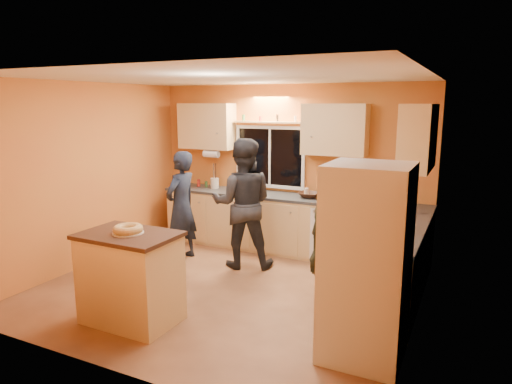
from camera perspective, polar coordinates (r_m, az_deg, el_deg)
The scene contains 14 objects.
ground at distance 5.90m, azimuth -3.64°, elevation -11.98°, with size 4.50×4.50×0.00m, color brown.
room_shell at distance 5.78m, azimuth -0.79°, elevation 4.20°, with size 4.54×4.04×2.61m.
back_counter at distance 7.20m, azimuth 3.10°, elevation -3.90°, with size 4.23×0.62×0.90m.
right_counter at distance 5.59m, azimuth 16.91°, elevation -8.85°, with size 0.62×1.84×0.90m.
refrigerator at distance 4.24m, azimuth 13.58°, elevation -8.68°, with size 0.72×0.70×1.80m, color silver.
island at distance 5.09m, azimuth -15.40°, elevation -10.21°, with size 1.01×0.69×0.98m.
bundt_pastry at distance 4.93m, azimuth -15.71°, elevation -4.49°, with size 0.31×0.31×0.09m, color tan.
person_left at distance 6.81m, azimuth -9.31°, elevation -1.75°, with size 0.59×0.39×1.63m, color black.
person_center at distance 6.43m, azimuth -1.68°, elevation -1.44°, with size 0.89×0.69×1.83m, color black.
person_right at distance 4.55m, azimuth 9.35°, elevation -7.50°, with size 1.02×0.43×1.75m, color #353924.
mixing_bowl at distance 6.96m, azimuth 6.67°, elevation -0.35°, with size 0.33×0.33×0.08m, color black.
utensil_crock at distance 7.69m, azimuth -5.18°, elevation 1.12°, with size 0.14×0.14×0.17m, color beige.
potted_plant at distance 5.45m, azimuth 17.05°, elevation -2.83°, with size 0.26×0.23×0.29m, color gray.
red_box at distance 6.09m, azimuth 17.78°, elevation -2.50°, with size 0.16×0.12×0.07m, color #B1271B.
Camera 1 is at (2.70, -4.72, 2.31)m, focal length 32.00 mm.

